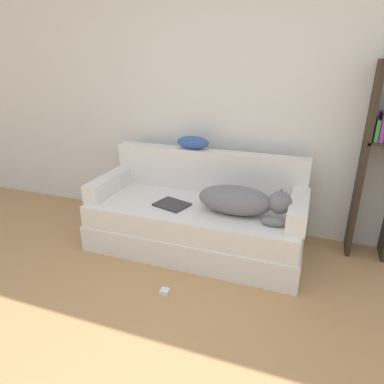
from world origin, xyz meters
TOP-DOWN VIEW (x-y plane):
  - wall_back at (0.00, 2.27)m, footprint 8.08×0.06m
  - couch at (-0.23, 1.65)m, footprint 1.94×0.87m
  - couch_backrest at (-0.23, 2.01)m, footprint 1.90×0.15m
  - couch_arm_left at (-1.13, 1.65)m, footprint 0.15×0.68m
  - couch_arm_right at (0.67, 1.65)m, footprint 0.15×0.68m
  - dog at (0.21, 1.56)m, footprint 0.78×0.30m
  - laptop at (-0.42, 1.54)m, footprint 0.34×0.30m
  - throw_pillow at (-0.39, 2.02)m, footprint 0.32×0.15m
  - bookshelf at (1.27, 2.08)m, footprint 0.33×0.26m
  - power_adapter at (-0.22, 0.91)m, footprint 0.07×0.07m

SIDE VIEW (x-z plane):
  - power_adapter at x=-0.22m, z-range 0.00..0.03m
  - couch at x=-0.23m, z-range 0.00..0.44m
  - laptop at x=-0.42m, z-range 0.45..0.47m
  - couch_arm_left at x=-1.13m, z-range 0.45..0.61m
  - couch_arm_right at x=0.67m, z-range 0.45..0.61m
  - dog at x=0.21m, z-range 0.44..0.71m
  - couch_backrest at x=-0.23m, z-range 0.45..0.86m
  - throw_pillow at x=-0.39m, z-range 0.86..0.98m
  - bookshelf at x=1.27m, z-range 0.09..1.77m
  - wall_back at x=0.00m, z-range 0.00..2.70m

